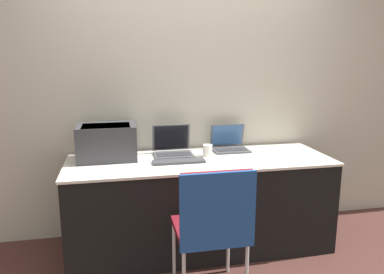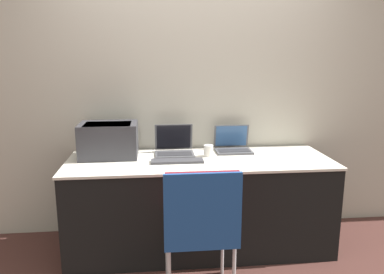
{
  "view_description": "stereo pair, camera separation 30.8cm",
  "coord_description": "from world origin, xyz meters",
  "px_view_note": "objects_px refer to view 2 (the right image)",
  "views": [
    {
      "loc": [
        -0.67,
        -2.55,
        1.62
      ],
      "look_at": [
        -0.06,
        0.4,
        0.96
      ],
      "focal_mm": 35.0,
      "sensor_mm": 36.0,
      "label": 1
    },
    {
      "loc": [
        -0.37,
        -2.59,
        1.62
      ],
      "look_at": [
        -0.06,
        0.4,
        0.96
      ],
      "focal_mm": 35.0,
      "sensor_mm": 36.0,
      "label": 2
    }
  ],
  "objects_px": {
    "laptop_right": "(233,146)",
    "coffee_cup": "(208,151)",
    "laptop_left": "(174,148)",
    "chair": "(201,220)",
    "external_keyboard": "(177,161)",
    "printer": "(109,139)"
  },
  "relations": [
    {
      "from": "laptop_right",
      "to": "coffee_cup",
      "type": "relative_size",
      "value": 3.26
    },
    {
      "from": "laptop_left",
      "to": "chair",
      "type": "height_order",
      "value": "laptop_left"
    },
    {
      "from": "external_keyboard",
      "to": "chair",
      "type": "xyz_separation_m",
      "value": [
        0.1,
        -0.69,
        -0.2
      ]
    },
    {
      "from": "external_keyboard",
      "to": "laptop_left",
      "type": "bearing_deg",
      "value": 91.97
    },
    {
      "from": "laptop_right",
      "to": "external_keyboard",
      "type": "bearing_deg",
      "value": -149.16
    },
    {
      "from": "external_keyboard",
      "to": "coffee_cup",
      "type": "height_order",
      "value": "coffee_cup"
    },
    {
      "from": "laptop_left",
      "to": "chair",
      "type": "xyz_separation_m",
      "value": [
        0.11,
        -0.95,
        -0.24
      ]
    },
    {
      "from": "printer",
      "to": "external_keyboard",
      "type": "relative_size",
      "value": 1.13
    },
    {
      "from": "laptop_right",
      "to": "external_keyboard",
      "type": "height_order",
      "value": "laptop_right"
    },
    {
      "from": "laptop_right",
      "to": "external_keyboard",
      "type": "distance_m",
      "value": 0.6
    },
    {
      "from": "printer",
      "to": "laptop_right",
      "type": "relative_size",
      "value": 1.5
    },
    {
      "from": "printer",
      "to": "laptop_left",
      "type": "height_order",
      "value": "printer"
    },
    {
      "from": "laptop_left",
      "to": "chair",
      "type": "bearing_deg",
      "value": -83.21
    },
    {
      "from": "printer",
      "to": "laptop_right",
      "type": "bearing_deg",
      "value": 4.48
    },
    {
      "from": "printer",
      "to": "chair",
      "type": "distance_m",
      "value": 1.18
    },
    {
      "from": "laptop_right",
      "to": "laptop_left",
      "type": "bearing_deg",
      "value": -174.23
    },
    {
      "from": "external_keyboard",
      "to": "coffee_cup",
      "type": "distance_m",
      "value": 0.32
    },
    {
      "from": "external_keyboard",
      "to": "chair",
      "type": "bearing_deg",
      "value": -81.44
    },
    {
      "from": "printer",
      "to": "coffee_cup",
      "type": "distance_m",
      "value": 0.84
    },
    {
      "from": "chair",
      "to": "external_keyboard",
      "type": "bearing_deg",
      "value": 98.56
    },
    {
      "from": "laptop_right",
      "to": "printer",
      "type": "bearing_deg",
      "value": -175.52
    },
    {
      "from": "coffee_cup",
      "to": "chair",
      "type": "distance_m",
      "value": 0.9
    }
  ]
}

